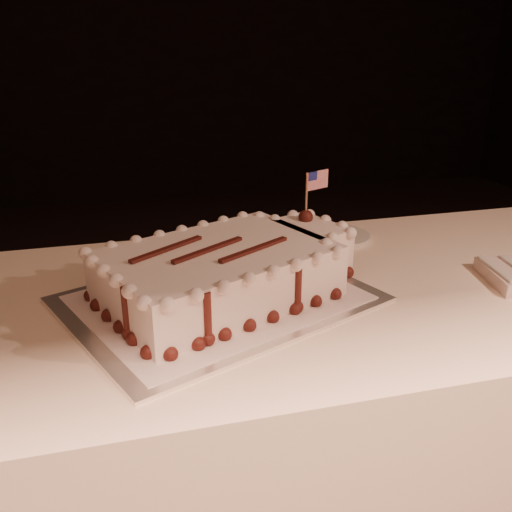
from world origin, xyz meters
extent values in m
cube|color=black|center=(0.00, 4.03, 1.40)|extent=(6.00, 0.05, 2.80)
cube|color=#FFE2C5|center=(0.00, 0.60, 0.38)|extent=(2.40, 0.80, 0.75)
cube|color=white|center=(-0.09, 0.59, 0.75)|extent=(0.71, 0.63, 0.01)
cube|color=silver|center=(-0.09, 0.59, 0.76)|extent=(0.64, 0.57, 0.00)
cube|color=white|center=(-0.09, 0.59, 0.81)|extent=(0.52, 0.44, 0.11)
cube|color=white|center=(0.14, 0.68, 0.81)|extent=(0.16, 0.20, 0.11)
sphere|color=#501914|center=(-0.22, 0.38, 0.77)|extent=(0.03, 0.03, 0.03)
sphere|color=#501914|center=(-0.17, 0.40, 0.77)|extent=(0.03, 0.03, 0.03)
sphere|color=#501914|center=(-0.12, 0.42, 0.77)|extent=(0.03, 0.03, 0.03)
sphere|color=#501914|center=(-0.06, 0.44, 0.77)|extent=(0.03, 0.03, 0.03)
sphere|color=#501914|center=(-0.01, 0.46, 0.77)|extent=(0.03, 0.03, 0.03)
sphere|color=#501914|center=(0.04, 0.48, 0.77)|extent=(0.03, 0.03, 0.03)
sphere|color=#501914|center=(0.09, 0.50, 0.77)|extent=(0.03, 0.03, 0.03)
sphere|color=#501914|center=(0.14, 0.52, 0.77)|extent=(0.03, 0.03, 0.03)
sphere|color=#501914|center=(0.13, 0.57, 0.77)|extent=(0.03, 0.03, 0.03)
sphere|color=#501914|center=(0.16, 0.60, 0.77)|extent=(0.03, 0.03, 0.03)
sphere|color=#501914|center=(0.21, 0.62, 0.77)|extent=(0.03, 0.03, 0.03)
sphere|color=#501914|center=(0.21, 0.66, 0.77)|extent=(0.03, 0.03, 0.03)
sphere|color=#501914|center=(0.18, 0.71, 0.77)|extent=(0.03, 0.03, 0.03)
sphere|color=#501914|center=(0.16, 0.76, 0.77)|extent=(0.03, 0.03, 0.03)
sphere|color=#501914|center=(0.12, 0.77, 0.77)|extent=(0.03, 0.03, 0.03)
sphere|color=#501914|center=(0.07, 0.75, 0.77)|extent=(0.03, 0.03, 0.03)
sphere|color=#501914|center=(0.04, 0.78, 0.77)|extent=(0.03, 0.03, 0.03)
sphere|color=#501914|center=(0.01, 0.79, 0.77)|extent=(0.03, 0.03, 0.03)
sphere|color=#501914|center=(-0.04, 0.77, 0.77)|extent=(0.03, 0.03, 0.03)
sphere|color=#501914|center=(-0.09, 0.75, 0.77)|extent=(0.03, 0.03, 0.03)
sphere|color=#501914|center=(-0.15, 0.73, 0.77)|extent=(0.03, 0.03, 0.03)
sphere|color=#501914|center=(-0.20, 0.70, 0.77)|extent=(0.03, 0.03, 0.03)
sphere|color=#501914|center=(-0.25, 0.68, 0.77)|extent=(0.03, 0.03, 0.03)
sphere|color=#501914|center=(-0.30, 0.66, 0.77)|extent=(0.03, 0.03, 0.03)
sphere|color=#501914|center=(-0.35, 0.64, 0.77)|extent=(0.03, 0.03, 0.03)
sphere|color=#501914|center=(-0.34, 0.60, 0.77)|extent=(0.03, 0.03, 0.03)
sphere|color=#501914|center=(-0.31, 0.54, 0.77)|extent=(0.03, 0.03, 0.03)
sphere|color=#501914|center=(-0.29, 0.49, 0.77)|extent=(0.03, 0.03, 0.03)
sphere|color=#501914|center=(-0.27, 0.44, 0.77)|extent=(0.03, 0.03, 0.03)
sphere|color=#501914|center=(-0.25, 0.39, 0.77)|extent=(0.03, 0.03, 0.03)
sphere|color=white|center=(-0.22, 0.38, 0.86)|extent=(0.03, 0.03, 0.03)
sphere|color=white|center=(-0.17, 0.40, 0.86)|extent=(0.03, 0.03, 0.03)
sphere|color=white|center=(-0.12, 0.42, 0.86)|extent=(0.03, 0.03, 0.03)
sphere|color=white|center=(-0.06, 0.44, 0.86)|extent=(0.03, 0.03, 0.03)
sphere|color=white|center=(-0.01, 0.46, 0.86)|extent=(0.03, 0.03, 0.03)
sphere|color=white|center=(0.04, 0.48, 0.86)|extent=(0.03, 0.03, 0.03)
sphere|color=white|center=(0.09, 0.50, 0.86)|extent=(0.03, 0.03, 0.03)
sphere|color=white|center=(0.14, 0.52, 0.86)|extent=(0.03, 0.03, 0.03)
sphere|color=white|center=(0.13, 0.57, 0.86)|extent=(0.03, 0.03, 0.03)
sphere|color=white|center=(0.16, 0.60, 0.86)|extent=(0.03, 0.03, 0.03)
sphere|color=white|center=(0.21, 0.62, 0.86)|extent=(0.03, 0.03, 0.03)
sphere|color=white|center=(0.21, 0.66, 0.86)|extent=(0.03, 0.03, 0.03)
sphere|color=white|center=(0.18, 0.71, 0.86)|extent=(0.03, 0.03, 0.03)
sphere|color=white|center=(0.16, 0.76, 0.86)|extent=(0.03, 0.03, 0.03)
sphere|color=white|center=(0.12, 0.77, 0.86)|extent=(0.03, 0.03, 0.03)
sphere|color=white|center=(0.07, 0.75, 0.86)|extent=(0.03, 0.03, 0.03)
sphere|color=white|center=(0.04, 0.78, 0.86)|extent=(0.03, 0.03, 0.03)
sphere|color=white|center=(0.01, 0.79, 0.86)|extent=(0.03, 0.03, 0.03)
sphere|color=white|center=(-0.04, 0.77, 0.86)|extent=(0.03, 0.03, 0.03)
sphere|color=white|center=(-0.09, 0.75, 0.86)|extent=(0.03, 0.03, 0.03)
sphere|color=white|center=(-0.15, 0.73, 0.86)|extent=(0.03, 0.03, 0.03)
sphere|color=white|center=(-0.20, 0.70, 0.86)|extent=(0.03, 0.03, 0.03)
sphere|color=white|center=(-0.25, 0.68, 0.86)|extent=(0.03, 0.03, 0.03)
sphere|color=white|center=(-0.30, 0.66, 0.86)|extent=(0.03, 0.03, 0.03)
sphere|color=white|center=(-0.35, 0.64, 0.86)|extent=(0.03, 0.03, 0.03)
sphere|color=white|center=(-0.34, 0.60, 0.86)|extent=(0.03, 0.03, 0.03)
sphere|color=white|center=(-0.31, 0.54, 0.86)|extent=(0.03, 0.03, 0.03)
sphere|color=white|center=(-0.29, 0.49, 0.86)|extent=(0.03, 0.03, 0.03)
sphere|color=white|center=(-0.27, 0.44, 0.86)|extent=(0.03, 0.03, 0.03)
sphere|color=white|center=(-0.25, 0.39, 0.86)|extent=(0.03, 0.03, 0.03)
cylinder|color=#501914|center=(-0.15, 0.41, 0.81)|extent=(0.01, 0.01, 0.10)
sphere|color=#501914|center=(-0.15, 0.41, 0.77)|extent=(0.03, 0.03, 0.03)
cylinder|color=#501914|center=(0.04, 0.48, 0.81)|extent=(0.01, 0.01, 0.10)
sphere|color=#501914|center=(0.04, 0.48, 0.77)|extent=(0.03, 0.03, 0.03)
cylinder|color=#501914|center=(0.15, 0.60, 0.81)|extent=(0.01, 0.01, 0.10)
sphere|color=#501914|center=(0.15, 0.60, 0.77)|extent=(0.03, 0.03, 0.03)
cylinder|color=#501914|center=(0.17, 0.75, 0.81)|extent=(0.01, 0.01, 0.10)
sphere|color=#501914|center=(0.17, 0.75, 0.77)|extent=(0.03, 0.03, 0.03)
cylinder|color=#501914|center=(0.04, 0.80, 0.81)|extent=(0.01, 0.01, 0.10)
sphere|color=#501914|center=(0.04, 0.80, 0.77)|extent=(0.03, 0.03, 0.03)
cylinder|color=#501914|center=(-0.15, 0.72, 0.81)|extent=(0.01, 0.01, 0.10)
sphere|color=#501914|center=(-0.15, 0.72, 0.77)|extent=(0.03, 0.03, 0.03)
cylinder|color=#501914|center=(-0.34, 0.65, 0.81)|extent=(0.01, 0.01, 0.10)
sphere|color=#501914|center=(-0.34, 0.65, 0.77)|extent=(0.03, 0.03, 0.03)
cylinder|color=#501914|center=(-0.28, 0.46, 0.81)|extent=(0.01, 0.01, 0.10)
sphere|color=#501914|center=(-0.28, 0.46, 0.77)|extent=(0.03, 0.03, 0.03)
cube|color=#501914|center=(-0.19, 0.60, 0.87)|extent=(0.15, 0.11, 0.01)
cube|color=#501914|center=(-0.11, 0.58, 0.87)|extent=(0.16, 0.11, 0.01)
cube|color=#501914|center=(-0.02, 0.56, 0.87)|extent=(0.16, 0.10, 0.01)
sphere|color=#501914|center=(0.14, 0.72, 0.87)|extent=(0.03, 0.03, 0.03)
cylinder|color=#C37953|center=(0.14, 0.72, 0.91)|extent=(0.00, 0.00, 0.13)
cube|color=red|center=(0.17, 0.73, 0.95)|extent=(0.06, 0.03, 0.04)
cube|color=navy|center=(0.15, 0.72, 0.97)|extent=(0.03, 0.01, 0.02)
cube|color=silver|center=(0.51, 0.52, 0.78)|extent=(0.03, 0.14, 0.01)
cylinder|color=silver|center=(0.29, 0.87, 0.76)|extent=(0.17, 0.17, 0.01)
camera|label=1|loc=(-0.29, -0.45, 1.28)|focal=40.00mm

